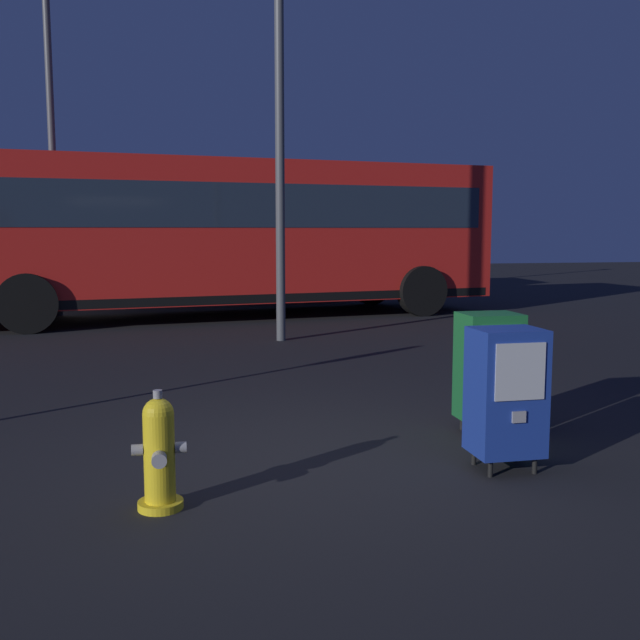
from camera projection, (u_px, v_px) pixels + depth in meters
ground_plane at (315, 458)px, 5.58m from camera, size 60.00×60.00×0.00m
fire_hydrant at (159, 453)px, 4.53m from camera, size 0.33×0.32×0.75m
newspaper_box_primary at (489, 367)px, 6.21m from camera, size 0.48×0.42×1.02m
newspaper_box_secondary at (506, 391)px, 5.26m from camera, size 0.48×0.42×1.02m
bus_near at (226, 230)px, 14.53m from camera, size 10.75×3.97×3.00m
bus_far at (139, 230)px, 17.81m from camera, size 10.52×2.84×3.00m
street_light_near_left at (49, 72)px, 14.26m from camera, size 0.32×0.32×8.29m
street_light_near_right at (279, 86)px, 11.07m from camera, size 0.32×0.32×6.58m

